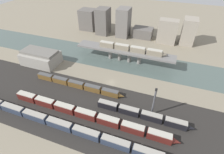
# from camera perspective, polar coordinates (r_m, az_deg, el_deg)

# --- Properties ---
(ground_plane) EXTENTS (400.00, 400.00, 0.00)m
(ground_plane) POSITION_cam_1_polar(r_m,az_deg,el_deg) (103.06, -0.17, -1.76)
(ground_plane) COLOR gray
(railbed_yard) EXTENTS (280.00, 42.00, 0.01)m
(railbed_yard) POSITION_cam_1_polar(r_m,az_deg,el_deg) (87.16, -5.76, -11.13)
(railbed_yard) COLOR #282623
(railbed_yard) RESTS_ON ground
(river_water) EXTENTS (320.00, 27.65, 0.01)m
(river_water) POSITION_cam_1_polar(r_m,az_deg,el_deg) (123.09, 4.01, 5.35)
(river_water) COLOR #4C5B56
(river_water) RESTS_ON ground
(bridge) EXTENTS (67.19, 9.17, 8.39)m
(bridge) POSITION_cam_1_polar(r_m,az_deg,el_deg) (119.55, 4.16, 8.20)
(bridge) COLOR slate
(bridge) RESTS_ON ground
(train_on_bridge) EXTENTS (45.59, 3.05, 3.79)m
(train_on_bridge) POSITION_cam_1_polar(r_m,az_deg,el_deg) (117.00, 6.44, 9.18)
(train_on_bridge) COLOR gray
(train_on_bridge) RESTS_ON bridge
(train_yard_near) EXTENTS (94.88, 2.92, 3.81)m
(train_yard_near) POSITION_cam_1_polar(r_m,az_deg,el_deg) (82.14, -15.86, -14.90)
(train_yard_near) COLOR #2D384C
(train_yard_near) RESTS_ON ground
(train_yard_mid) EXTENTS (81.58, 3.16, 4.03)m
(train_yard_mid) POSITION_cam_1_polar(r_m,az_deg,el_deg) (83.44, -7.77, -12.17)
(train_yard_mid) COLOR #5B1E19
(train_yard_mid) RESTS_ON ground
(train_yard_far) EXTENTS (45.53, 2.84, 3.75)m
(train_yard_far) POSITION_cam_1_polar(r_m,az_deg,el_deg) (84.31, 9.91, -11.94)
(train_yard_far) COLOR black
(train_yard_far) RESTS_ON ground
(train_yard_outer) EXTENTS (54.14, 2.69, 3.56)m
(train_yard_outer) POSITION_cam_1_polar(r_m,az_deg,el_deg) (100.57, -11.08, -2.47)
(train_yard_outer) COLOR brown
(train_yard_outer) RESTS_ON ground
(warehouse_building) EXTENTS (24.04, 15.01, 9.55)m
(warehouse_building) POSITION_cam_1_polar(r_m,az_deg,el_deg) (127.17, -22.24, 5.97)
(warehouse_building) COLOR #9E998E
(warehouse_building) RESTS_ON ground
(signal_tower) EXTENTS (1.00, 0.82, 16.11)m
(signal_tower) POSITION_cam_1_polar(r_m,az_deg,el_deg) (81.99, 13.49, -7.95)
(signal_tower) COLOR #4C4C51
(signal_tower) RESTS_ON ground
(city_block_far_left) EXTENTS (14.17, 12.59, 18.28)m
(city_block_far_left) POSITION_cam_1_polar(r_m,az_deg,el_deg) (172.49, -7.79, 18.10)
(city_block_far_left) COLOR #605B56
(city_block_far_left) RESTS_ON ground
(city_block_left) EXTENTS (10.55, 12.69, 22.15)m
(city_block_left) POSITION_cam_1_polar(r_m,az_deg,el_deg) (161.15, -2.95, 17.72)
(city_block_left) COLOR #605B56
(city_block_left) RESTS_ON ground
(city_block_center) EXTENTS (10.24, 12.86, 23.85)m
(city_block_center) POSITION_cam_1_polar(r_m,az_deg,el_deg) (155.72, 3.78, 17.31)
(city_block_center) COLOR slate
(city_block_center) RESTS_ON ground
(city_block_right) EXTENTS (16.71, 11.93, 8.01)m
(city_block_right) POSITION_cam_1_polar(r_m,az_deg,el_deg) (158.26, 9.96, 14.10)
(city_block_right) COLOR #605B56
(city_block_right) RESTS_ON ground
(city_block_far_right) EXTENTS (14.72, 8.78, 19.02)m
(city_block_far_right) POSITION_cam_1_polar(r_m,az_deg,el_deg) (150.42, 17.61, 13.96)
(city_block_far_right) COLOR gray
(city_block_far_right) RESTS_ON ground
(city_block_tall) EXTENTS (10.26, 12.61, 20.40)m
(city_block_tall) POSITION_cam_1_polar(r_m,az_deg,el_deg) (154.55, 23.72, 13.47)
(city_block_tall) COLOR gray
(city_block_tall) RESTS_ON ground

